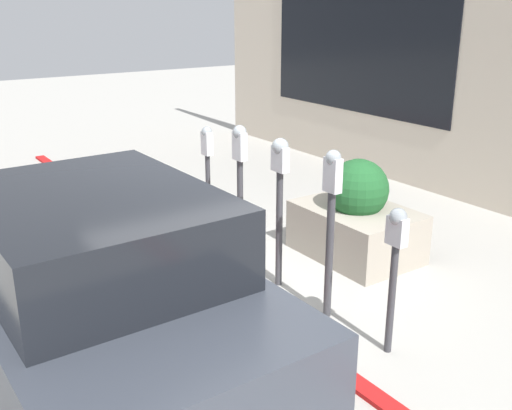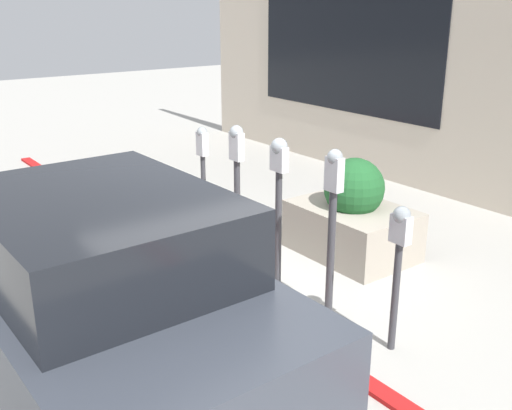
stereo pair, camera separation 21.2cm
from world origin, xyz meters
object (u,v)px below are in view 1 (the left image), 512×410
parking_meter_middle (280,184)px  parking_meter_farthest (208,164)px  planter_box (356,219)px  parked_car_front (94,278)px  parking_meter_fourth (240,170)px  parking_meter_second (331,210)px  parking_meter_nearest (395,253)px

parking_meter_middle → parking_meter_farthest: bearing=0.0°
planter_box → parking_meter_middle: bearing=95.4°
parked_car_front → parking_meter_middle: bearing=-81.2°
parking_meter_fourth → parking_meter_farthest: 0.68m
parking_meter_middle → parking_meter_fourth: same height
parking_meter_farthest → parked_car_front: bearing=130.9°
planter_box → parked_car_front: (-0.47, 3.29, 0.33)m
parking_meter_middle → parking_meter_fourth: 0.77m
parking_meter_second → parking_meter_fourth: size_ratio=1.03×
parking_meter_nearest → parking_meter_middle: bearing=0.3°
parking_meter_second → parking_meter_fourth: bearing=-1.4°
parking_meter_nearest → parking_meter_farthest: size_ratio=0.89×
parking_meter_second → parked_car_front: (0.45, 2.07, -0.29)m
parking_meter_farthest → parked_car_front: parked_car_front is taller
parking_meter_middle → parked_car_front: parking_meter_middle is taller
parking_meter_nearest → planter_box: bearing=-35.5°
parking_meter_second → parking_meter_middle: size_ratio=1.03×
parking_meter_nearest → planter_box: size_ratio=0.93×
parking_meter_farthest → parking_meter_middle: bearing=-180.0°
planter_box → parked_car_front: bearing=98.1°
parking_meter_fourth → parking_meter_nearest: bearing=179.6°
parking_meter_second → parking_meter_nearest: bearing=-178.1°
parking_meter_second → parking_meter_farthest: (2.25, -0.02, -0.06)m
parking_meter_nearest → parking_meter_fourth: (2.34, -0.01, 0.17)m
parked_car_front → planter_box: bearing=-82.7°
parking_meter_fourth → parked_car_front: (-1.13, 2.11, -0.31)m
parking_meter_second → planter_box: 1.65m
parking_meter_middle → parked_car_front: bearing=99.7°
parking_meter_nearest → parked_car_front: 2.42m
parking_meter_farthest → parked_car_front: (-1.80, 2.09, -0.22)m
parked_car_front → parking_meter_second: bearing=-103.0°
parking_meter_farthest → parking_meter_second: bearing=179.6°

